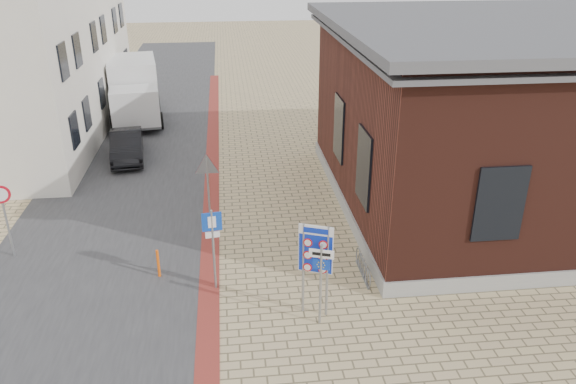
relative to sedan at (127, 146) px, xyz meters
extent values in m
plane|color=tan|center=(5.88, -13.07, -0.66)|extent=(120.00, 120.00, 0.00)
cube|color=#38383A|center=(0.38, 1.93, -0.65)|extent=(7.00, 60.00, 0.02)
cube|color=maroon|center=(3.88, -3.07, -0.64)|extent=(0.60, 40.00, 0.02)
cube|color=gray|center=(14.88, -6.07, -0.41)|extent=(12.15, 12.15, 0.50)
cube|color=#431D15|center=(14.88, -6.07, 2.84)|extent=(12.00, 12.00, 6.00)
cube|color=#4E4F54|center=(14.88, -6.07, 5.99)|extent=(13.00, 13.00, 0.30)
cube|color=#4E4F54|center=(14.88, -6.07, 5.59)|extent=(12.70, 12.70, 0.15)
cube|color=black|center=(8.86, -9.07, 2.14)|extent=(0.12, 1.60, 2.40)
cube|color=black|center=(8.86, -5.07, 2.14)|extent=(0.12, 1.60, 2.40)
cube|color=black|center=(11.88, -12.09, 2.14)|extent=(1.40, 0.12, 2.20)
cube|color=black|center=(-1.60, -2.27, 1.54)|extent=(0.10, 1.10, 1.40)
cube|color=black|center=(-1.60, 0.13, 1.54)|extent=(0.10, 1.10, 1.40)
cube|color=black|center=(-1.60, -2.27, 4.34)|extent=(0.10, 1.10, 1.40)
cube|color=black|center=(-1.60, 0.13, 4.34)|extent=(0.10, 1.10, 1.40)
cube|color=silver|center=(-5.12, 4.93, 3.74)|extent=(7.00, 6.00, 8.80)
cube|color=black|center=(-1.60, 3.73, 1.54)|extent=(0.10, 1.10, 1.40)
cube|color=black|center=(-1.60, 6.13, 1.54)|extent=(0.10, 1.10, 1.40)
cube|color=black|center=(-1.60, 3.73, 4.34)|extent=(0.10, 1.10, 1.40)
cube|color=black|center=(-1.60, 6.13, 4.34)|extent=(0.10, 1.10, 1.40)
cube|color=silver|center=(-5.12, 10.93, 3.34)|extent=(7.00, 6.00, 8.00)
cube|color=black|center=(-1.60, 9.73, 1.54)|extent=(0.10, 1.10, 1.40)
cube|color=black|center=(-1.60, 12.13, 1.54)|extent=(0.10, 1.10, 1.40)
cube|color=black|center=(-1.60, 9.73, 4.34)|extent=(0.10, 1.10, 1.40)
cube|color=black|center=(-1.60, 12.13, 4.34)|extent=(0.10, 1.10, 1.40)
torus|color=slate|center=(8.53, -11.47, -0.38)|extent=(0.04, 0.60, 0.60)
torus|color=slate|center=(8.53, -11.17, -0.38)|extent=(0.04, 0.60, 0.60)
torus|color=slate|center=(8.53, -10.87, -0.38)|extent=(0.04, 0.60, 0.60)
torus|color=slate|center=(8.53, -10.57, -0.38)|extent=(0.04, 0.60, 0.60)
torus|color=slate|center=(8.53, -10.27, -0.38)|extent=(0.04, 0.60, 0.60)
cube|color=slate|center=(8.53, -10.87, -0.64)|extent=(0.08, 1.60, 0.04)
imported|color=black|center=(0.00, 0.00, 0.00)|extent=(1.90, 4.14, 1.32)
cube|color=slate|center=(-0.36, 6.09, -0.14)|extent=(3.26, 6.48, 0.29)
cube|color=silver|center=(-0.05, 3.93, 0.78)|extent=(2.66, 2.27, 1.84)
cube|color=black|center=(0.07, 3.08, 1.12)|extent=(2.17, 0.39, 0.92)
cube|color=silver|center=(-0.51, 7.12, 1.35)|extent=(3.08, 4.45, 2.53)
cylinder|color=black|center=(-1.30, 4.10, -0.20)|extent=(0.41, 0.95, 0.92)
cylinder|color=black|center=(1.09, 4.44, -0.20)|extent=(0.41, 0.95, 0.92)
cylinder|color=black|center=(-1.81, 7.74, -0.20)|extent=(0.41, 0.95, 0.92)
cylinder|color=black|center=(0.57, 8.08, -0.20)|extent=(0.41, 0.95, 0.92)
cylinder|color=gray|center=(6.46, -12.45, 0.69)|extent=(0.07, 0.07, 2.70)
cylinder|color=gray|center=(7.07, -12.69, 0.69)|extent=(0.07, 0.07, 2.70)
cube|color=white|center=(6.77, -12.57, 1.34)|extent=(0.87, 0.38, 1.39)
cube|color=#0F2BB5|center=(6.77, -12.57, 1.34)|extent=(0.84, 0.37, 1.35)
cube|color=white|center=(6.77, -12.57, 1.90)|extent=(0.84, 0.38, 0.26)
cylinder|color=gray|center=(6.84, -13.02, 0.53)|extent=(0.07, 0.07, 2.38)
cube|color=white|center=(6.84, -13.02, 1.47)|extent=(0.62, 0.25, 0.23)
cube|color=#0F38B7|center=(6.84, -13.02, 1.16)|extent=(0.42, 0.18, 0.29)
cylinder|color=gray|center=(4.08, -11.07, 0.62)|extent=(0.07, 0.07, 2.55)
cube|color=#0E3DAC|center=(4.08, -11.07, 1.53)|extent=(0.56, 0.11, 0.56)
cube|color=white|center=(4.08, -11.07, 1.12)|extent=(0.41, 0.09, 0.18)
cylinder|color=gray|center=(3.88, -7.07, 0.64)|extent=(0.07, 0.07, 2.59)
cylinder|color=gray|center=(-2.38, -8.53, 0.59)|extent=(0.07, 0.07, 2.49)
cylinder|color=#B30D1C|center=(-2.38, -8.53, 1.55)|extent=(0.58, 0.18, 0.59)
cylinder|color=#FF5D0D|center=(2.38, -10.27, -0.20)|extent=(0.09, 0.09, 0.92)
camera|label=1|loc=(4.62, -25.06, 8.72)|focal=35.00mm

